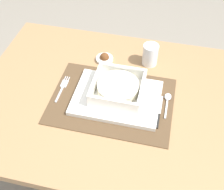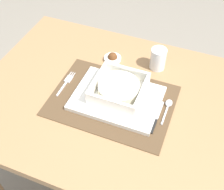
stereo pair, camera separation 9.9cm
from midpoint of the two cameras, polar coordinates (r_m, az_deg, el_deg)
The scene contains 10 objects.
ground_plane at distance 1.63m, azimuth -1.47°, elevation -17.74°, with size 6.00×6.00×0.00m, color gray.
dining_table at distance 1.10m, azimuth -2.09°, elevation -4.25°, with size 1.01×0.73×0.72m.
placemat at distance 1.01m, azimuth -2.80°, elevation -1.24°, with size 0.42×0.31×0.00m, color #4C3823.
serving_plate at distance 1.01m, azimuth -1.84°, elevation -0.68°, with size 0.30×0.22×0.02m, color white.
porridge_bowl at distance 0.99m, azimuth -1.63°, elevation 1.16°, with size 0.17×0.17×0.05m.
fork at distance 1.07m, azimuth -12.30°, elevation 1.44°, with size 0.02×0.13×0.00m.
spoon at distance 1.02m, azimuth 8.22°, elevation -0.99°, with size 0.02×0.11×0.01m.
butter_knife at distance 0.97m, azimuth 6.29°, elevation -3.92°, with size 0.01×0.14×0.01m.
drinking_glass at distance 1.13m, azimuth 5.05°, elevation 7.63°, with size 0.06×0.06×0.09m.
condiment_saucer at distance 1.16m, azimuth -3.95°, elevation 7.15°, with size 0.07×0.07×0.04m.
Camera 1 is at (0.14, -0.66, 1.49)m, focal length 46.26 mm.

